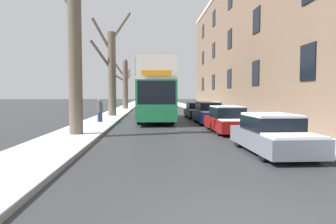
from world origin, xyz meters
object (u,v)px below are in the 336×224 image
object	(u,v)px
parked_car_0	(272,135)
parked_car_3	(197,111)
parked_car_2	(208,113)
pedestrian_left_sidewalk	(100,110)
bare_tree_left_0	(75,51)
oncoming_van	(144,100)
bare_tree_left_2	(125,83)
bare_tree_left_1	(111,70)
parked_car_1	(227,120)
double_decker_bus	(155,88)

from	to	relation	value
parked_car_0	parked_car_3	size ratio (longest dim) A/B	0.98
parked_car_2	pedestrian_left_sidewalk	world-z (taller)	pedestrian_left_sidewalk
bare_tree_left_0	oncoming_van	xyz separation A→B (m)	(2.67, 31.10, -2.75)
parked_car_0	pedestrian_left_sidewalk	distance (m)	13.28
parked_car_3	oncoming_van	xyz separation A→B (m)	(-4.99, 19.15, 0.68)
bare_tree_left_2	parked_car_0	size ratio (longest dim) A/B	1.67
bare_tree_left_0	bare_tree_left_1	world-z (taller)	bare_tree_left_1
pedestrian_left_sidewalk	bare_tree_left_0	bearing A→B (deg)	73.04
bare_tree_left_1	parked_car_3	bearing A→B (deg)	-8.71
parked_car_0	parked_car_1	distance (m)	5.88
parked_car_3	oncoming_van	distance (m)	19.80
bare_tree_left_0	parked_car_3	bearing A→B (deg)	57.34
bare_tree_left_0	parked_car_2	world-z (taller)	bare_tree_left_0
bare_tree_left_0	double_decker_bus	bearing A→B (deg)	67.18
bare_tree_left_2	bare_tree_left_0	bearing A→B (deg)	-90.27
parked_car_0	pedestrian_left_sidewalk	bearing A→B (deg)	124.96
double_decker_bus	parked_car_0	size ratio (longest dim) A/B	2.55
parked_car_3	oncoming_van	world-z (taller)	oncoming_van
parked_car_3	bare_tree_left_2	bearing A→B (deg)	115.89
parked_car_0	pedestrian_left_sidewalk	xyz separation A→B (m)	(-7.61, 10.88, 0.32)
parked_car_0	parked_car_2	world-z (taller)	parked_car_2
pedestrian_left_sidewalk	parked_car_2	bearing A→B (deg)	165.18
oncoming_van	pedestrian_left_sidewalk	xyz separation A→B (m)	(-2.61, -24.58, -0.37)
double_decker_bus	oncoming_van	distance (m)	21.91
bare_tree_left_0	bare_tree_left_2	world-z (taller)	bare_tree_left_0
bare_tree_left_0	parked_car_0	xyz separation A→B (m)	(7.66, -4.37, -3.45)
parked_car_1	oncoming_van	size ratio (longest dim) A/B	0.83
bare_tree_left_0	bare_tree_left_1	size ratio (longest dim) A/B	0.93
bare_tree_left_1	parked_car_0	xyz separation A→B (m)	(7.60, -17.48, -3.62)
parked_car_2	parked_car_3	world-z (taller)	parked_car_2
double_decker_bus	parked_car_0	xyz separation A→B (m)	(3.77, -13.62, -1.97)
parked_car_2	pedestrian_left_sidewalk	distance (m)	7.62
double_decker_bus	parked_car_2	bearing A→B (deg)	-33.71
bare_tree_left_1	parked_car_2	size ratio (longest dim) A/B	2.13
bare_tree_left_0	parked_car_1	xyz separation A→B (m)	(7.66, 1.52, -3.43)
parked_car_0	parked_car_1	size ratio (longest dim) A/B	0.94
parked_car_3	oncoming_van	bearing A→B (deg)	104.62
parked_car_0	parked_car_3	distance (m)	16.32
pedestrian_left_sidewalk	parked_car_0	bearing A→B (deg)	108.45
parked_car_1	parked_car_3	size ratio (longest dim) A/B	1.03
bare_tree_left_2	parked_car_2	distance (m)	22.25
bare_tree_left_2	bare_tree_left_1	bearing A→B (deg)	-90.29
parked_car_0	parked_car_1	bearing A→B (deg)	90.00
oncoming_van	double_decker_bus	bearing A→B (deg)	-86.78
oncoming_van	pedestrian_left_sidewalk	distance (m)	24.72
bare_tree_left_0	bare_tree_left_1	distance (m)	13.12
bare_tree_left_0	parked_car_3	size ratio (longest dim) A/B	2.02
parked_car_2	oncoming_van	xyz separation A→B (m)	(-4.99, 24.36, 0.62)
oncoming_van	bare_tree_left_2	bearing A→B (deg)	-124.95
bare_tree_left_0	bare_tree_left_2	distance (m)	27.47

